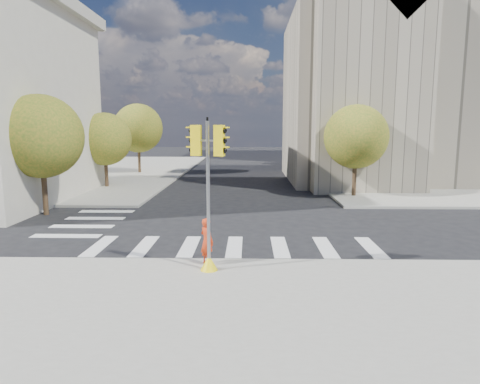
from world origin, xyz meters
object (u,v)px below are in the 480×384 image
lamp_far (319,128)px  traffic_signal (208,207)px  lamp_near (350,128)px  photographer (207,241)px

lamp_far → traffic_signal: 34.46m
lamp_near → lamp_far: size_ratio=1.00×
photographer → traffic_signal: bearing=148.2°
lamp_far → traffic_signal: (-8.81, -33.23, -2.35)m
traffic_signal → photographer: bearing=116.1°
traffic_signal → photographer: (-0.12, 0.63, -1.29)m
traffic_signal → photographer: 1.44m
traffic_signal → lamp_near: bearing=80.3°
lamp_near → photographer: 20.95m
lamp_near → lamp_far: (0.00, 14.00, 0.00)m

